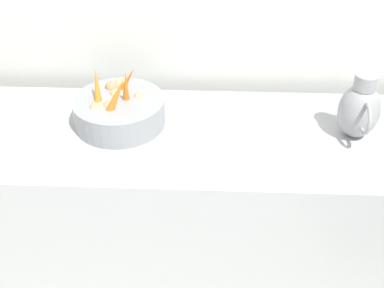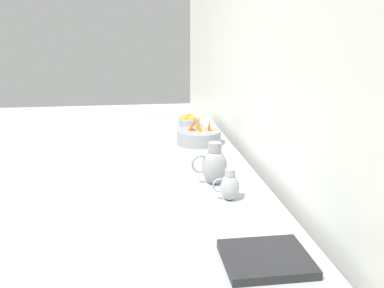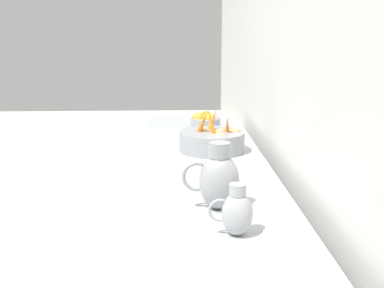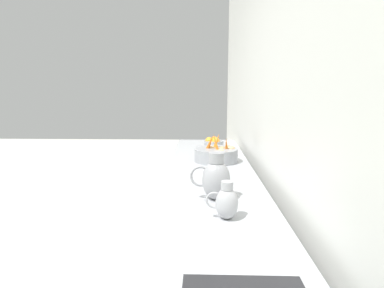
{
  "view_description": "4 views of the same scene",
  "coord_description": "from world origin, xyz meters",
  "px_view_note": "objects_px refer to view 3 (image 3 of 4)",
  "views": [
    {
      "loc": [
        -0.02,
        -0.36,
        1.94
      ],
      "look_at": [
        -1.34,
        -0.41,
        0.96
      ],
      "focal_mm": 45.68,
      "sensor_mm": 36.0,
      "label": 1
    },
    {
      "loc": [
        -1.08,
        2.53,
        1.8
      ],
      "look_at": [
        -1.49,
        -0.45,
        0.95
      ],
      "focal_mm": 40.04,
      "sensor_mm": 36.0,
      "label": 2
    },
    {
      "loc": [
        -1.37,
        2.04,
        1.56
      ],
      "look_at": [
        -1.46,
        -0.28,
        1.02
      ],
      "focal_mm": 49.12,
      "sensor_mm": 36.0,
      "label": 3
    },
    {
      "loc": [
        -1.46,
        1.77,
        1.45
      ],
      "look_at": [
        -1.39,
        -0.4,
        1.08
      ],
      "focal_mm": 29.12,
      "sensor_mm": 36.0,
      "label": 4
    }
  ],
  "objects_px": {
    "vegetable_colander": "(212,141)",
    "metal_pitcher_short": "(237,212)",
    "orange_bowl": "(205,121)",
    "metal_pitcher_tall": "(218,179)"
  },
  "relations": [
    {
      "from": "metal_pitcher_short",
      "to": "vegetable_colander",
      "type": "bearing_deg",
      "value": -90.42
    },
    {
      "from": "vegetable_colander",
      "to": "metal_pitcher_short",
      "type": "bearing_deg",
      "value": 89.58
    },
    {
      "from": "orange_bowl",
      "to": "metal_pitcher_short",
      "type": "relative_size",
      "value": 1.12
    },
    {
      "from": "metal_pitcher_tall",
      "to": "metal_pitcher_short",
      "type": "bearing_deg",
      "value": 98.49
    },
    {
      "from": "vegetable_colander",
      "to": "orange_bowl",
      "type": "distance_m",
      "value": 0.62
    },
    {
      "from": "vegetable_colander",
      "to": "orange_bowl",
      "type": "bearing_deg",
      "value": -90.21
    },
    {
      "from": "vegetable_colander",
      "to": "metal_pitcher_short",
      "type": "xyz_separation_m",
      "value": [
        0.01,
        1.14,
        0.02
      ]
    },
    {
      "from": "orange_bowl",
      "to": "metal_pitcher_tall",
      "type": "height_order",
      "value": "metal_pitcher_tall"
    },
    {
      "from": "orange_bowl",
      "to": "metal_pitcher_tall",
      "type": "relative_size",
      "value": 0.77
    },
    {
      "from": "vegetable_colander",
      "to": "metal_pitcher_tall",
      "type": "xyz_separation_m",
      "value": [
        0.05,
        0.88,
        0.06
      ]
    }
  ]
}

